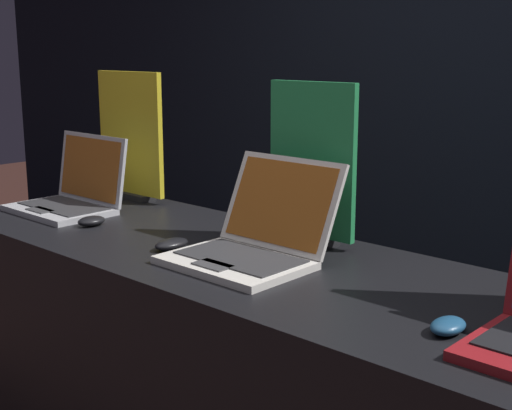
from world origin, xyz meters
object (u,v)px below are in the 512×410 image
(mouse_middle, at_px, (172,244))
(promo_stand_middle, at_px, (312,167))
(mouse_front, at_px, (91,221))
(promo_stand_front, at_px, (131,139))
(laptop_middle, at_px, (254,238))
(laptop_front, at_px, (72,193))
(mouse_back, at_px, (448,326))

(mouse_middle, xyz_separation_m, promo_stand_middle, (0.25, 0.33, 0.21))
(mouse_front, xyz_separation_m, mouse_middle, (0.40, -0.01, 0.00))
(promo_stand_front, xyz_separation_m, laptop_middle, (0.89, -0.28, -0.17))
(laptop_middle, bearing_deg, laptop_front, 179.17)
(promo_stand_front, xyz_separation_m, mouse_middle, (0.64, -0.36, -0.21))
(laptop_front, height_order, promo_stand_middle, promo_stand_middle)
(laptop_front, bearing_deg, mouse_back, -4.38)
(laptop_front, distance_m, laptop_middle, 0.89)
(mouse_front, bearing_deg, promo_stand_middle, 26.24)
(laptop_middle, xyz_separation_m, promo_stand_middle, (0.00, 0.25, 0.16))
(promo_stand_front, relative_size, promo_stand_middle, 1.02)
(laptop_front, bearing_deg, promo_stand_front, 90.00)
(laptop_front, relative_size, mouse_middle, 3.33)
(mouse_back, bearing_deg, laptop_front, 175.62)
(mouse_middle, bearing_deg, laptop_middle, 17.60)
(promo_stand_front, height_order, mouse_middle, promo_stand_front)
(laptop_middle, bearing_deg, mouse_front, -173.64)
(laptop_middle, height_order, mouse_back, laptop_middle)
(mouse_middle, distance_m, mouse_back, 0.88)
(promo_stand_front, bearing_deg, mouse_front, -55.89)
(laptop_middle, bearing_deg, promo_stand_middle, 90.00)
(laptop_front, bearing_deg, laptop_middle, -0.83)
(mouse_front, distance_m, promo_stand_front, 0.48)
(laptop_front, bearing_deg, mouse_front, -19.72)
(mouse_front, relative_size, laptop_middle, 0.25)
(promo_stand_middle, distance_m, mouse_back, 0.75)
(laptop_middle, height_order, promo_stand_middle, promo_stand_middle)
(laptop_front, height_order, laptop_middle, laptop_middle)
(promo_stand_front, distance_m, mouse_middle, 0.76)
(laptop_front, height_order, mouse_front, laptop_front)
(mouse_middle, relative_size, promo_stand_middle, 0.24)
(promo_stand_front, bearing_deg, laptop_middle, -17.45)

